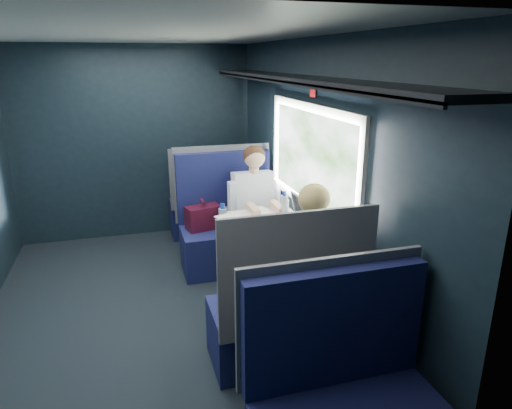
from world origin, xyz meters
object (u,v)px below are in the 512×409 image
object	(u,v)px
table	(271,234)
seat_bay_near	(227,228)
seat_row_front	(212,204)
woman	(309,259)
bottle_small	(284,205)
cup	(286,204)
laptop	(294,216)
seat_row_back	(343,405)
man	(256,204)
seat_bay_far	(284,314)

from	to	relation	value
table	seat_bay_near	xyz separation A→B (m)	(-0.19, 0.87, -0.24)
table	seat_row_front	size ratio (longest dim) A/B	0.86
woman	bottle_small	bearing A→B (deg)	81.45
seat_row_front	cup	distance (m)	1.49
table	laptop	xyz separation A→B (m)	(0.22, 0.00, 0.15)
seat_row_back	man	size ratio (longest dim) A/B	0.88
seat_bay_far	seat_row_front	world-z (taller)	seat_bay_far
seat_bay_far	woman	world-z (taller)	woman
table	bottle_small	size ratio (longest dim) A/B	4.31
seat_row_front	laptop	world-z (taller)	seat_row_front
seat_bay_near	laptop	distance (m)	1.04
seat_bay_near	laptop	size ratio (longest dim) A/B	3.52
seat_row_back	man	xyz separation A→B (m)	(0.25, 2.50, 0.31)
seat_bay_far	seat_row_front	distance (m)	2.67
seat_bay_far	bottle_small	distance (m)	1.26
woman	cup	distance (m)	1.17
seat_bay_near	bottle_small	xyz separation A→B (m)	(0.41, -0.63, 0.42)
seat_row_back	table	bearing A→B (deg)	84.20
man	woman	size ratio (longest dim) A/B	1.00
seat_bay_far	seat_row_back	size ratio (longest dim) A/B	1.09
seat_row_back	bottle_small	bearing A→B (deg)	79.10
man	cup	xyz separation A→B (m)	(0.23, -0.26, 0.06)
table	seat_row_front	world-z (taller)	seat_row_front
seat_bay_near	woman	world-z (taller)	woman
seat_row_front	woman	bearing A→B (deg)	-84.30
seat_row_back	man	bearing A→B (deg)	84.28
woman	table	bearing A→B (deg)	95.45
seat_row_front	seat_row_back	size ratio (longest dim) A/B	1.00
man	bottle_small	distance (m)	0.49
cup	man	bearing A→B (deg)	131.64
woman	laptop	size ratio (longest dim) A/B	3.70
man	laptop	distance (m)	0.72
seat_row_back	cup	size ratio (longest dim) A/B	14.02
bottle_small	woman	bearing A→B (deg)	-98.55
woman	cup	world-z (taller)	woman
seat_row_back	laptop	size ratio (longest dim) A/B	3.24
seat_row_back	man	world-z (taller)	man
woman	bottle_small	distance (m)	0.97
seat_row_front	man	size ratio (longest dim) A/B	0.88
seat_row_back	woman	xyz separation A→B (m)	(0.25, 1.09, 0.32)
laptop	cup	bearing A→B (deg)	79.59
laptop	cup	xyz separation A→B (m)	(0.08, 0.44, -0.03)
seat_row_back	seat_bay_far	bearing A→B (deg)	90.00
table	cup	distance (m)	0.54
laptop	seat_bay_near	bearing A→B (deg)	115.36
seat_row_back	bottle_small	distance (m)	2.12
table	seat_bay_far	size ratio (longest dim) A/B	0.79
table	cup	world-z (taller)	cup
table	seat_bay_near	distance (m)	0.93
table	seat_bay_near	bearing A→B (deg)	102.56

